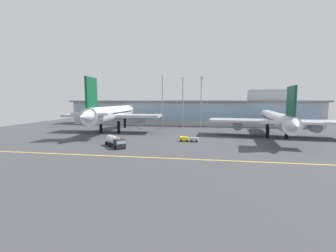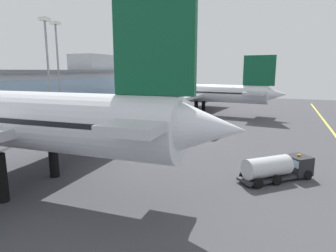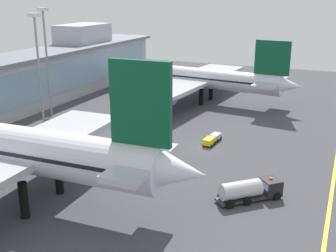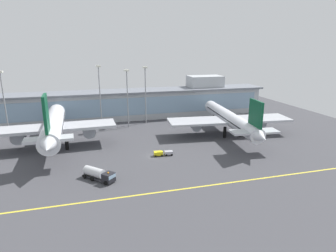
{
  "view_description": "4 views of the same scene",
  "coord_description": "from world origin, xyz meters",
  "px_view_note": "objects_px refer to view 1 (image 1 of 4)",
  "views": [
    {
      "loc": [
        7.85,
        -70.42,
        12.48
      ],
      "look_at": [
        -4.51,
        4.68,
        4.13
      ],
      "focal_mm": 24.6,
      "sensor_mm": 36.0,
      "label": 1
    },
    {
      "loc": [
        -50.72,
        -12.12,
        12.45
      ],
      "look_at": [
        -4.91,
        6.02,
        3.05
      ],
      "focal_mm": 31.25,
      "sensor_mm": 36.0,
      "label": 2
    },
    {
      "loc": [
        -67.08,
        -22.25,
        26.59
      ],
      "look_at": [
        -5.19,
        4.88,
        4.99
      ],
      "focal_mm": 44.78,
      "sensor_mm": 36.0,
      "label": 3
    },
    {
      "loc": [
        -17.54,
        -78.8,
        31.61
      ],
      "look_at": [
        8.55,
        14.43,
        4.76
      ],
      "focal_mm": 30.97,
      "sensor_mm": 36.0,
      "label": 4
    }
  ],
  "objects_px": {
    "airliner_near_left": "(112,114)",
    "apron_light_mast_far_east": "(183,95)",
    "apron_light_mast_west": "(93,95)",
    "airliner_near_right": "(276,120)",
    "apron_light_mast_east": "(201,94)",
    "fuel_tanker_truck": "(115,142)",
    "apron_light_mast_centre": "(162,94)",
    "baggage_tug_near": "(189,139)"
  },
  "relations": [
    {
      "from": "airliner_near_right",
      "to": "apron_light_mast_west",
      "type": "bearing_deg",
      "value": 81.01
    },
    {
      "from": "airliner_near_right",
      "to": "fuel_tanker_truck",
      "type": "distance_m",
      "value": 54.51
    },
    {
      "from": "baggage_tug_near",
      "to": "apron_light_mast_far_east",
      "type": "xyz_separation_m",
      "value": [
        -5.42,
        34.16,
        14.27
      ]
    },
    {
      "from": "airliner_near_left",
      "to": "apron_light_mast_far_east",
      "type": "relative_size",
      "value": 2.17
    },
    {
      "from": "baggage_tug_near",
      "to": "airliner_near_left",
      "type": "bearing_deg",
      "value": -22.39
    },
    {
      "from": "fuel_tanker_truck",
      "to": "apron_light_mast_centre",
      "type": "height_order",
      "value": "apron_light_mast_centre"
    },
    {
      "from": "airliner_near_left",
      "to": "baggage_tug_near",
      "type": "relative_size",
      "value": 8.74
    },
    {
      "from": "airliner_near_left",
      "to": "apron_light_mast_centre",
      "type": "relative_size",
      "value": 2.05
    },
    {
      "from": "apron_light_mast_west",
      "to": "airliner_near_left",
      "type": "bearing_deg",
      "value": -46.64
    },
    {
      "from": "airliner_near_left",
      "to": "airliner_near_right",
      "type": "relative_size",
      "value": 0.94
    },
    {
      "from": "baggage_tug_near",
      "to": "apron_light_mast_far_east",
      "type": "height_order",
      "value": "apron_light_mast_far_east"
    },
    {
      "from": "apron_light_mast_west",
      "to": "apron_light_mast_centre",
      "type": "distance_m",
      "value": 33.67
    },
    {
      "from": "fuel_tanker_truck",
      "to": "apron_light_mast_far_east",
      "type": "bearing_deg",
      "value": 119.91
    },
    {
      "from": "airliner_near_right",
      "to": "apron_light_mast_centre",
      "type": "xyz_separation_m",
      "value": [
        -44.53,
        25.25,
        9.92
      ]
    },
    {
      "from": "airliner_near_left",
      "to": "fuel_tanker_truck",
      "type": "distance_m",
      "value": 30.75
    },
    {
      "from": "airliner_near_left",
      "to": "baggage_tug_near",
      "type": "height_order",
      "value": "airliner_near_left"
    },
    {
      "from": "fuel_tanker_truck",
      "to": "apron_light_mast_east",
      "type": "distance_m",
      "value": 56.67
    },
    {
      "from": "airliner_near_left",
      "to": "fuel_tanker_truck",
      "type": "height_order",
      "value": "airliner_near_left"
    },
    {
      "from": "airliner_near_right",
      "to": "apron_light_mast_east",
      "type": "relative_size",
      "value": 2.26
    },
    {
      "from": "airliner_near_left",
      "to": "apron_light_mast_centre",
      "type": "distance_m",
      "value": 29.43
    },
    {
      "from": "airliner_near_left",
      "to": "apron_light_mast_east",
      "type": "bearing_deg",
      "value": -57.96
    },
    {
      "from": "baggage_tug_near",
      "to": "apron_light_mast_centre",
      "type": "xyz_separation_m",
      "value": [
        -15.68,
        39.22,
        15.06
      ]
    },
    {
      "from": "airliner_near_right",
      "to": "apron_light_mast_far_east",
      "type": "relative_size",
      "value": 2.32
    },
    {
      "from": "airliner_near_right",
      "to": "fuel_tanker_truck",
      "type": "bearing_deg",
      "value": 123.9
    },
    {
      "from": "airliner_near_right",
      "to": "apron_light_mast_east",
      "type": "bearing_deg",
      "value": 52.26
    },
    {
      "from": "apron_light_mast_west",
      "to": "airliner_near_right",
      "type": "bearing_deg",
      "value": -14.76
    },
    {
      "from": "apron_light_mast_east",
      "to": "apron_light_mast_centre",
      "type": "bearing_deg",
      "value": 178.67
    },
    {
      "from": "fuel_tanker_truck",
      "to": "apron_light_mast_centre",
      "type": "xyz_separation_m",
      "value": [
        3.38,
        50.86,
        14.34
      ]
    },
    {
      "from": "airliner_near_left",
      "to": "baggage_tug_near",
      "type": "bearing_deg",
      "value": -118.61
    },
    {
      "from": "apron_light_mast_west",
      "to": "apron_light_mast_far_east",
      "type": "height_order",
      "value": "apron_light_mast_west"
    },
    {
      "from": "airliner_near_left",
      "to": "apron_light_mast_centre",
      "type": "height_order",
      "value": "apron_light_mast_centre"
    },
    {
      "from": "airliner_near_right",
      "to": "baggage_tug_near",
      "type": "height_order",
      "value": "airliner_near_right"
    },
    {
      "from": "apron_light_mast_west",
      "to": "fuel_tanker_truck",
      "type": "bearing_deg",
      "value": -57.01
    },
    {
      "from": "airliner_near_left",
      "to": "apron_light_mast_far_east",
      "type": "xyz_separation_m",
      "value": [
        26.03,
        18.25,
        7.79
      ]
    },
    {
      "from": "baggage_tug_near",
      "to": "apron_light_mast_far_east",
      "type": "relative_size",
      "value": 0.25
    },
    {
      "from": "airliner_near_left",
      "to": "apron_light_mast_far_east",
      "type": "distance_m",
      "value": 32.73
    },
    {
      "from": "apron_light_mast_centre",
      "to": "baggage_tug_near",
      "type": "bearing_deg",
      "value": -68.21
    },
    {
      "from": "apron_light_mast_west",
      "to": "apron_light_mast_east",
      "type": "xyz_separation_m",
      "value": [
        51.71,
        4.3,
        0.16
      ]
    },
    {
      "from": "airliner_near_right",
      "to": "apron_light_mast_west",
      "type": "xyz_separation_m",
      "value": [
        -77.86,
        20.51,
        9.34
      ]
    },
    {
      "from": "baggage_tug_near",
      "to": "apron_light_mast_west",
      "type": "distance_m",
      "value": 61.65
    },
    {
      "from": "fuel_tanker_truck",
      "to": "apron_light_mast_west",
      "type": "relative_size",
      "value": 0.35
    },
    {
      "from": "airliner_near_left",
      "to": "apron_light_mast_east",
      "type": "relative_size",
      "value": 2.11
    }
  ]
}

